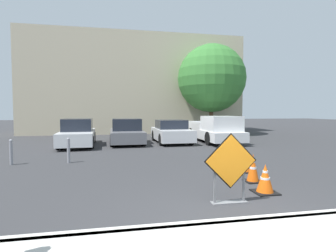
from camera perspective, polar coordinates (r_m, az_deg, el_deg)
The scene contains 14 objects.
ground_plane at distance 14.10m, azimuth -2.95°, elevation -4.47°, with size 96.00×96.00×0.00m, color #333335.
curb_lip at distance 4.66m, azimuth 15.36°, elevation -19.78°, with size 30.90×0.20×0.14m.
road_closed_sign at distance 5.52m, azimuth 13.43°, elevation -8.54°, with size 1.13×0.20×1.45m.
traffic_cone_nearest at distance 6.55m, azimuth 20.38°, elevation -10.74°, with size 0.52×0.52×0.67m.
traffic_cone_second at distance 7.43m, azimuth 18.02°, elevation -8.73°, with size 0.43×0.43×0.75m.
traffic_cone_third at distance 8.57m, azimuth 16.43°, elevation -7.25°, with size 0.53×0.53×0.71m.
parked_car_nearest at distance 15.19m, azimuth -19.05°, elevation -1.54°, with size 1.96×4.56×1.48m.
parked_car_second at distance 15.59m, azimuth -8.99°, elevation -1.34°, with size 1.96×4.23×1.45m.
parked_car_third at distance 15.83m, azimuth 0.73°, elevation -1.30°, with size 2.01×4.08×1.37m.
pickup_truck at distance 16.22m, azimuth 10.29°, elevation -0.94°, with size 2.05×5.52×1.61m.
bollard_nearest at distance 10.25m, azimuth -20.84°, elevation -4.82°, with size 0.12×0.12×0.92m.
bollard_second at distance 10.75m, azimuth -30.98°, elevation -4.75°, with size 0.12×0.12×0.91m.
building_facade_backdrop at distance 24.24m, azimuth -7.21°, elevation 8.72°, with size 18.61×5.00×8.45m.
street_tree_behind_lot at distance 21.69m, azimuth 9.45°, elevation 10.17°, with size 5.44×5.44×7.25m.
Camera 1 is at (-1.92, -3.84, 1.88)m, focal length 28.00 mm.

